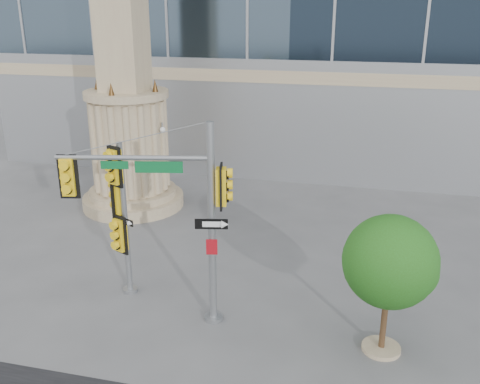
# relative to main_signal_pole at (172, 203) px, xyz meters

# --- Properties ---
(ground) EXTENTS (120.00, 120.00, 0.00)m
(ground) POSITION_rel_main_signal_pole_xyz_m (0.99, -0.90, -3.55)
(ground) COLOR #545456
(ground) RESTS_ON ground
(monument) EXTENTS (4.40, 4.40, 16.60)m
(monument) POSITION_rel_main_signal_pole_xyz_m (-5.01, 8.10, 1.97)
(monument) COLOR tan
(monument) RESTS_ON ground
(main_signal_pole) EXTENTS (4.39, 1.31, 5.73)m
(main_signal_pole) POSITION_rel_main_signal_pole_xyz_m (0.00, 0.00, 0.00)
(main_signal_pole) COLOR slate
(main_signal_pole) RESTS_ON ground
(secondary_signal_pole) EXTENTS (0.81, 0.80, 4.80)m
(secondary_signal_pole) POSITION_rel_main_signal_pole_xyz_m (-2.05, 1.03, -0.73)
(secondary_signal_pole) COLOR slate
(secondary_signal_pole) RESTS_ON ground
(street_tree) EXTENTS (2.39, 2.34, 3.73)m
(street_tree) POSITION_rel_main_signal_pole_xyz_m (5.69, -0.09, -1.09)
(street_tree) COLOR tan
(street_tree) RESTS_ON ground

